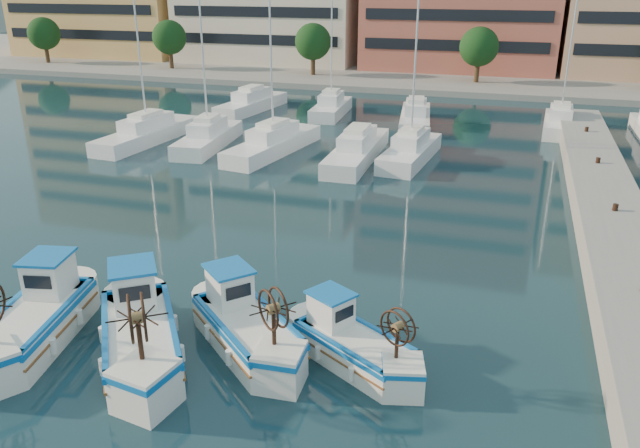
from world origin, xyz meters
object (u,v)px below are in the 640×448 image
Objects in this scene: fishing_boat_b at (139,331)px; fishing_boat_c at (245,324)px; fishing_boat_a at (36,317)px; fishing_boat_d at (352,342)px.

fishing_boat_b is 3.19m from fishing_boat_c.
fishing_boat_c is (2.84, 1.45, -0.09)m from fishing_boat_b.
fishing_boat_a reaches higher than fishing_boat_d.
fishing_boat_b is 1.26× the size of fishing_boat_d.
fishing_boat_a is 1.24× the size of fishing_boat_d.
fishing_boat_a reaches higher than fishing_boat_c.
fishing_boat_a is at bearing 131.52° from fishing_boat_d.
fishing_boat_c is at bearing 2.51° from fishing_boat_a.
fishing_boat_d is at bearing -1.45° from fishing_boat_a.
fishing_boat_a is 6.65m from fishing_boat_c.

